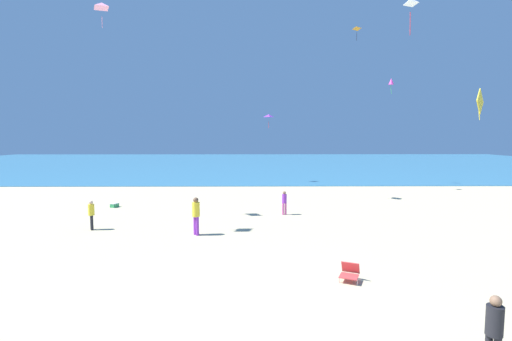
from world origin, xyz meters
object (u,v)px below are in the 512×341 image
object	(u,v)px
person_4	(196,213)
kite_pink	(102,6)
person_2	(91,213)
kite_yellow	(480,102)
kite_orange	(357,28)
cooler_box	(114,205)
kite_magenta	(391,81)
kite_purple	(269,116)
person_1	(284,201)
kite_white	(411,1)
person_0	(494,329)
beach_chair_mid_beach	(350,272)

from	to	relation	value
person_4	kite_pink	size ratio (longest dim) A/B	1.30
person_2	kite_yellow	world-z (taller)	kite_yellow
kite_orange	kite_yellow	world-z (taller)	kite_orange
cooler_box	kite_magenta	size ratio (longest dim) A/B	0.45
kite_orange	kite_yellow	size ratio (longest dim) A/B	0.90
kite_purple	kite_magenta	size ratio (longest dim) A/B	1.05
cooler_box	person_1	xyz separation A→B (m)	(10.70, -2.38, 0.66)
kite_orange	kite_yellow	distance (m)	18.99
cooler_box	kite_white	distance (m)	20.31
person_0	person_2	bearing A→B (deg)	119.03
person_4	cooler_box	bearing A→B (deg)	-87.31
cooler_box	person_4	bearing A→B (deg)	-47.02
person_1	kite_magenta	size ratio (longest dim) A/B	1.08
kite_pink	kite_orange	bearing A→B (deg)	38.16
beach_chair_mid_beach	kite_white	size ratio (longest dim) A/B	0.47
person_4	kite_white	world-z (taller)	kite_white
beach_chair_mid_beach	kite_pink	size ratio (longest dim) A/B	0.60
cooler_box	person_2	world-z (taller)	person_2
kite_orange	kite_magenta	distance (m)	6.74
cooler_box	person_0	world-z (taller)	person_0
person_2	person_0	bearing A→B (deg)	-71.45
kite_yellow	person_4	bearing A→B (deg)	-177.64
kite_orange	kite_magenta	world-z (taller)	kite_orange
kite_white	person_4	bearing A→B (deg)	-172.15
person_0	kite_pink	xyz separation A→B (m)	(-12.60, 13.76, 10.60)
kite_purple	kite_magenta	xyz separation A→B (m)	(9.82, -5.45, 2.49)
kite_white	kite_purple	world-z (taller)	kite_white
person_1	kite_yellow	size ratio (longest dim) A/B	0.95
person_4	kite_white	size ratio (longest dim) A/B	1.02
beach_chair_mid_beach	kite_purple	world-z (taller)	kite_purple
cooler_box	person_2	xyz separation A→B (m)	(1.05, -5.72, 0.70)
kite_white	kite_yellow	size ratio (longest dim) A/B	1.18
cooler_box	kite_purple	distance (m)	17.62
person_0	person_4	distance (m)	12.25
person_1	kite_pink	xyz separation A→B (m)	(-9.89, -0.52, 10.69)
person_1	kite_magenta	distance (m)	15.86
cooler_box	kite_pink	bearing A→B (deg)	-74.34
kite_orange	person_0	bearing A→B (deg)	-100.24
kite_yellow	kite_purple	bearing A→B (deg)	115.42
cooler_box	person_1	distance (m)	10.98
person_2	kite_magenta	distance (m)	24.58
beach_chair_mid_beach	kite_orange	size ratio (longest dim) A/B	0.61
person_4	person_1	bearing A→B (deg)	-175.91
kite_orange	kite_magenta	xyz separation A→B (m)	(1.89, -3.71, -5.30)
beach_chair_mid_beach	kite_yellow	distance (m)	11.24
cooler_box	person_2	bearing A→B (deg)	-79.61
person_2	kite_orange	world-z (taller)	kite_orange
person_2	beach_chair_mid_beach	bearing A→B (deg)	-60.58
beach_chair_mid_beach	kite_orange	distance (m)	27.78
person_1	kite_yellow	world-z (taller)	kite_yellow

